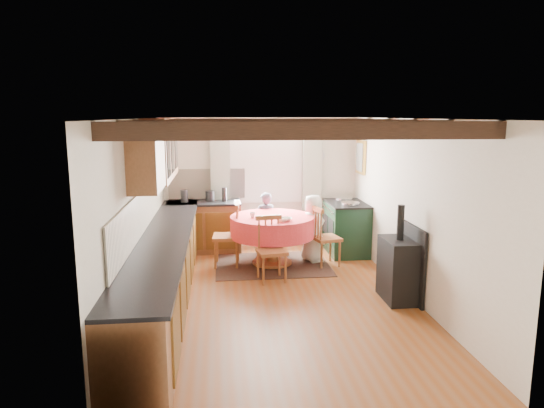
{
  "coord_description": "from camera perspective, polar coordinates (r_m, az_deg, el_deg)",
  "views": [
    {
      "loc": [
        -0.76,
        -6.23,
        2.44
      ],
      "look_at": [
        0.0,
        0.8,
        1.15
      ],
      "focal_mm": 32.17,
      "sensor_mm": 36.0,
      "label": 1
    }
  ],
  "objects": [
    {
      "name": "dining_table",
      "position": [
        8.01,
        0.02,
        -4.33
      ],
      "size": [
        1.37,
        1.37,
        0.82
      ],
      "primitive_type": null,
      "color": "#EA3E4B",
      "rests_on": "floor"
    },
    {
      "name": "ceiling",
      "position": [
        6.28,
        0.8,
        9.96
      ],
      "size": [
        3.6,
        5.5,
        0.0
      ],
      "primitive_type": "cube",
      "color": "white",
      "rests_on": "ground"
    },
    {
      "name": "child_far",
      "position": [
        8.68,
        -0.78,
        -2.23
      ],
      "size": [
        0.45,
        0.35,
        1.11
      ],
      "primitive_type": "imported",
      "rotation": [
        0.0,
        0.0,
        3.37
      ],
      "color": "#4F5569",
      "rests_on": "floor"
    },
    {
      "name": "wall_picture",
      "position": [
        8.93,
        10.35,
        5.42
      ],
      "size": [
        0.04,
        0.5,
        0.6
      ],
      "primitive_type": "cube",
      "color": "gold",
      "rests_on": "wall_right"
    },
    {
      "name": "canister_wide",
      "position": [
        8.81,
        -7.26,
        0.92
      ],
      "size": [
        0.16,
        0.16,
        0.18
      ],
      "primitive_type": "cylinder",
      "color": "#262628",
      "rests_on": "worktop_back"
    },
    {
      "name": "wall_right",
      "position": [
        6.86,
        15.88,
        -0.49
      ],
      "size": [
        0.0,
        5.5,
        2.4
      ],
      "primitive_type": "cube",
      "color": "silver",
      "rests_on": "ground"
    },
    {
      "name": "chair_near",
      "position": [
        7.24,
        -0.04,
        -5.31
      ],
      "size": [
        0.48,
        0.5,
        0.97
      ],
      "primitive_type": null,
      "rotation": [
        0.0,
        0.0,
        0.17
      ],
      "color": "brown",
      "rests_on": "floor"
    },
    {
      "name": "worktop_left",
      "position": [
        6.46,
        -12.4,
        -3.7
      ],
      "size": [
        0.64,
        5.3,
        0.04
      ],
      "primitive_type": "cube",
      "color": "black",
      "rests_on": "base_cabinet_left"
    },
    {
      "name": "splash_back",
      "position": [
        9.05,
        -7.64,
        2.37
      ],
      "size": [
        1.4,
        0.02,
        0.55
      ],
      "primitive_type": "cube",
      "color": "beige",
      "rests_on": "wall_back"
    },
    {
      "name": "window_frame",
      "position": [
        9.05,
        -0.7,
        5.01
      ],
      "size": [
        1.34,
        0.03,
        1.54
      ],
      "primitive_type": "cube",
      "color": "white",
      "rests_on": "wall_back"
    },
    {
      "name": "beam_d",
      "position": [
        7.28,
        -0.17,
        9.31
      ],
      "size": [
        3.6,
        0.16,
        0.16
      ],
      "primitive_type": "cube",
      "color": "#332016",
      "rests_on": "ceiling"
    },
    {
      "name": "wall_front",
      "position": [
        3.78,
        5.9,
        -8.91
      ],
      "size": [
        3.6,
        0.0,
        2.4
      ],
      "primitive_type": "cube",
      "color": "silver",
      "rests_on": "ground"
    },
    {
      "name": "chair_right",
      "position": [
        8.04,
        6.38,
        -3.72
      ],
      "size": [
        0.53,
        0.51,
        0.99
      ],
      "primitive_type": null,
      "rotation": [
        0.0,
        0.0,
        1.8
      ],
      "color": "brown",
      "rests_on": "floor"
    },
    {
      "name": "chair_left",
      "position": [
        7.99,
        -5.35,
        -3.55
      ],
      "size": [
        0.51,
        0.49,
        1.06
      ],
      "primitive_type": null,
      "rotation": [
        0.0,
        0.0,
        -1.65
      ],
      "color": "brown",
      "rests_on": "floor"
    },
    {
      "name": "rug",
      "position": [
        8.12,
        0.02,
        -7.11
      ],
      "size": [
        1.86,
        1.45,
        0.01
      ],
      "primitive_type": "cube",
      "color": "#3B2017",
      "rests_on": "floor"
    },
    {
      "name": "bowl_a",
      "position": [
        7.58,
        1.62,
        -1.79
      ],
      "size": [
        0.23,
        0.23,
        0.05
      ],
      "primitive_type": "imported",
      "rotation": [
        0.0,
        0.0,
        2.99
      ],
      "color": "silver",
      "rests_on": "dining_table"
    },
    {
      "name": "aga_range",
      "position": [
        8.81,
        8.66,
        -2.72
      ],
      "size": [
        0.66,
        1.02,
        0.94
      ],
      "primitive_type": null,
      "color": "#14301E",
      "rests_on": "floor"
    },
    {
      "name": "cup",
      "position": [
        7.8,
        -2.28,
        -1.3
      ],
      "size": [
        0.12,
        0.12,
        0.09
      ],
      "primitive_type": "imported",
      "rotation": [
        0.0,
        0.0,
        5.94
      ],
      "color": "silver",
      "rests_on": "dining_table"
    },
    {
      "name": "canister_slim",
      "position": [
        8.76,
        -5.6,
        1.12
      ],
      "size": [
        0.09,
        0.09,
        0.25
      ],
      "primitive_type": "cylinder",
      "color": "#262628",
      "rests_on": "worktop_back"
    },
    {
      "name": "beam_c",
      "position": [
        6.28,
        0.8,
        9.14
      ],
      "size": [
        3.6,
        0.16,
        0.16
      ],
      "primitive_type": "cube",
      "color": "#332016",
      "rests_on": "ceiling"
    },
    {
      "name": "bowl_b",
      "position": [
        7.52,
        1.2,
        -1.85
      ],
      "size": [
        0.25,
        0.25,
        0.06
      ],
      "primitive_type": "imported",
      "rotation": [
        0.0,
        0.0,
        5.56
      ],
      "color": "silver",
      "rests_on": "dining_table"
    },
    {
      "name": "curtain_rod",
      "position": [
        8.93,
        -0.65,
        8.8
      ],
      "size": [
        2.0,
        0.03,
        0.03
      ],
      "primitive_type": "cylinder",
      "rotation": [
        0.0,
        1.57,
        0.0
      ],
      "color": "black",
      "rests_on": "wall_back"
    },
    {
      "name": "child_right",
      "position": [
        8.2,
        4.79,
        -2.88
      ],
      "size": [
        0.51,
        0.64,
        1.14
      ],
      "primitive_type": "imported",
      "rotation": [
        0.0,
        0.0,
        1.87
      ],
      "color": "white",
      "rests_on": "floor"
    },
    {
      "name": "beam_e",
      "position": [
        8.27,
        -0.91,
        9.43
      ],
      "size": [
        3.6,
        0.16,
        0.16
      ],
      "primitive_type": "cube",
      "color": "#332016",
      "rests_on": "ceiling"
    },
    {
      "name": "curtain_left",
      "position": [
        8.99,
        -6.04,
        1.7
      ],
      "size": [
        0.35,
        0.1,
        2.1
      ],
      "primitive_type": "cube",
      "color": "#A8AD9D",
      "rests_on": "wall_back"
    },
    {
      "name": "beam_a",
      "position": [
        4.31,
        4.07,
        8.56
      ],
      "size": [
        3.6,
        0.16,
        0.16
      ],
      "primitive_type": "cube",
      "color": "#332016",
      "rests_on": "ceiling"
    },
    {
      "name": "cast_iron_stove",
      "position": [
        6.69,
        14.64,
        -5.58
      ],
      "size": [
        0.39,
        0.65,
        1.29
      ],
      "primitive_type": null,
      "color": "black",
      "rests_on": "floor"
    },
    {
      "name": "splash_left",
      "position": [
        6.73,
        -14.77,
        -0.64
      ],
      "size": [
        0.02,
        4.5,
        0.55
      ],
      "primitive_type": "cube",
      "color": "beige",
      "rests_on": "wall_left"
    },
    {
      "name": "curtain_right",
      "position": [
        9.15,
        4.67,
        1.88
      ],
      "size": [
        0.35,
        0.1,
        2.1
      ],
      "primitive_type": "cube",
      "color": "#A8AD9D",
      "rests_on": "wall_back"
    },
    {
      "name": "floor",
      "position": [
        6.74,
        0.75,
        -10.9
      ],
      "size": [
        3.6,
        5.5,
        0.0
      ],
      "primitive_type": "cube",
      "color": "brown",
      "rests_on": "ground"
    },
    {
      "name": "wall_plate",
      "position": [
        9.17,
        5.26,
        5.66
      ],
      "size": [
        0.3,
        0.02,
        0.3
      ],
      "primitive_type": "cylinder",
      "rotation": [
        1.57,
        0.0,
        0.0
      ],
      "color": "silver",
      "rests_on": "wall_back"
    },
    {
      "name": "wall_back",
      "position": [
        9.1,
        -1.33,
        2.5
      ],
      "size": [
        3.6,
        0.0,
        2.4
      ],
      "primitive_type": "cube",
      "color": "silver",
      "rests_on": "ground"
    },
    {
      "name": "canister_tall",
      "position": [
        8.76,
        -10.23,
        0.92
      ],
      "size": [
        0.13,
        0.13,
        0.22
      ],
      "primitive_type": "cylinder",
      "color": "#262628",
      "rests_on": "worktop_back"
    },
    {
      "name": "wall_cabinet_glass",
      "position": [
        7.5,
        -12.89,
        6.33
      ],
      "size": [
        0.34,
        1.8,
        0.9
      ],
      "primitive_type": "cube",
      "color": "brown",
      "rests_on": "wall_left"
    },
    {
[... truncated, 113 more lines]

